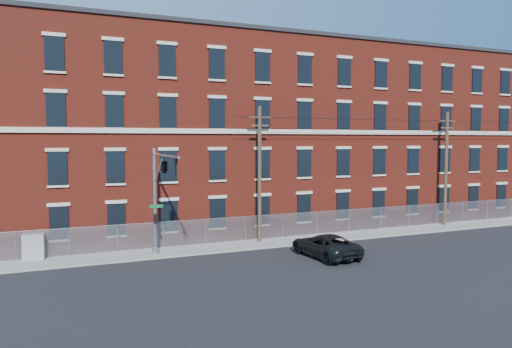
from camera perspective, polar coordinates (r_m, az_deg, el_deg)
The scene contains 10 objects.
ground at distance 31.16m, azimuth 1.18°, elevation -10.24°, with size 140.00×140.00×0.00m, color black.
sidewalk at distance 41.39m, azimuth 13.64°, elevation -6.70°, with size 65.00×3.00×0.12m, color gray.
mill_building at distance 48.13m, azimuth 7.40°, elevation 4.54°, with size 55.30×14.32×16.30m.
chain_link_fence at distance 42.26m, azimuth 12.60°, elevation -5.10°, with size 59.06×0.06×1.85m.
traffic_signal_mast at distance 30.48m, azimuth -10.87°, elevation -0.36°, with size 0.90×6.75×7.00m.
utility_pole_near at distance 36.21m, azimuth 0.42°, elevation 0.31°, with size 1.80×0.28×10.00m.
utility_pole_mid at distance 46.43m, azimuth 21.23°, elevation 0.85°, with size 1.80×0.28×10.00m.
overhead_wires at distance 46.39m, azimuth 21.35°, elevation 5.52°, with size 40.00×0.62×0.62m.
pickup_truck at distance 32.73m, azimuth 8.04°, elevation -8.23°, with size 2.51×5.44×1.51m, color black.
utility_cabinet at distance 34.20m, azimuth -24.46°, elevation -7.74°, with size 1.28×0.64×1.60m, color gray.
Camera 1 is at (-12.46, -27.52, 7.67)m, focal length 34.38 mm.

